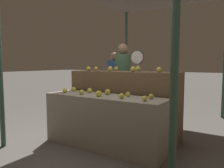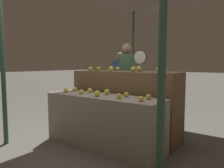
% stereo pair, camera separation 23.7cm
% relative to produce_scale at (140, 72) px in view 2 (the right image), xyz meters
% --- Properties ---
extents(ground_plane, '(60.00, 60.00, 0.00)m').
position_rel_produce_scale_xyz_m(ground_plane, '(0.05, -1.23, -1.10)').
color(ground_plane, '#59544F').
extents(display_counter_front, '(1.91, 0.55, 0.79)m').
position_rel_produce_scale_xyz_m(display_counter_front, '(0.05, -1.23, -0.70)').
color(display_counter_front, gray).
rests_on(display_counter_front, ground_plane).
extents(display_counter_back, '(1.91, 0.55, 1.13)m').
position_rel_produce_scale_xyz_m(display_counter_back, '(0.05, -0.63, -0.53)').
color(display_counter_back, brown).
rests_on(display_counter_back, ground_plane).
extents(apple_front_0, '(0.08, 0.08, 0.08)m').
position_rel_produce_scale_xyz_m(apple_front_0, '(-0.65, -1.33, -0.27)').
color(apple_front_0, gold).
rests_on(apple_front_0, display_counter_front).
extents(apple_front_1, '(0.08, 0.08, 0.08)m').
position_rel_produce_scale_xyz_m(apple_front_1, '(-0.30, -1.32, -0.27)').
color(apple_front_1, yellow).
rests_on(apple_front_1, display_counter_front).
extents(apple_front_2, '(0.09, 0.09, 0.09)m').
position_rel_produce_scale_xyz_m(apple_front_2, '(0.04, -1.34, -0.27)').
color(apple_front_2, gold).
rests_on(apple_front_2, display_counter_front).
extents(apple_front_3, '(0.08, 0.08, 0.08)m').
position_rel_produce_scale_xyz_m(apple_front_3, '(0.42, -1.33, -0.27)').
color(apple_front_3, gold).
rests_on(apple_front_3, display_counter_front).
extents(apple_front_4, '(0.07, 0.07, 0.07)m').
position_rel_produce_scale_xyz_m(apple_front_4, '(0.77, -1.34, -0.28)').
color(apple_front_4, yellow).
rests_on(apple_front_4, display_counter_front).
extents(apple_front_5, '(0.08, 0.08, 0.08)m').
position_rel_produce_scale_xyz_m(apple_front_5, '(-0.65, -1.12, -0.27)').
color(apple_front_5, yellow).
rests_on(apple_front_5, display_counter_front).
extents(apple_front_6, '(0.08, 0.08, 0.08)m').
position_rel_produce_scale_xyz_m(apple_front_6, '(-0.31, -1.12, -0.27)').
color(apple_front_6, gold).
rests_on(apple_front_6, display_counter_front).
extents(apple_front_7, '(0.09, 0.09, 0.09)m').
position_rel_produce_scale_xyz_m(apple_front_7, '(0.04, -1.11, -0.27)').
color(apple_front_7, gold).
rests_on(apple_front_7, display_counter_front).
extents(apple_front_8, '(0.07, 0.07, 0.07)m').
position_rel_produce_scale_xyz_m(apple_front_8, '(0.41, -1.13, -0.28)').
color(apple_front_8, gold).
rests_on(apple_front_8, display_counter_front).
extents(apple_front_9, '(0.07, 0.07, 0.07)m').
position_rel_produce_scale_xyz_m(apple_front_9, '(0.77, -1.13, -0.28)').
color(apple_front_9, gold).
rests_on(apple_front_9, display_counter_front).
extents(apple_back_0, '(0.08, 0.08, 0.08)m').
position_rel_produce_scale_xyz_m(apple_back_0, '(-0.63, -0.74, 0.07)').
color(apple_back_0, gold).
rests_on(apple_back_0, display_counter_back).
extents(apple_back_1, '(0.09, 0.09, 0.09)m').
position_rel_produce_scale_xyz_m(apple_back_1, '(-0.16, -0.72, 0.08)').
color(apple_back_1, yellow).
rests_on(apple_back_1, display_counter_back).
extents(apple_back_2, '(0.09, 0.09, 0.09)m').
position_rel_produce_scale_xyz_m(apple_back_2, '(0.29, -0.74, 0.08)').
color(apple_back_2, gold).
rests_on(apple_back_2, display_counter_back).
extents(apple_back_3, '(0.08, 0.08, 0.08)m').
position_rel_produce_scale_xyz_m(apple_back_3, '(0.72, -0.73, 0.08)').
color(apple_back_3, gold).
rests_on(apple_back_3, display_counter_back).
extents(apple_back_4, '(0.08, 0.08, 0.08)m').
position_rel_produce_scale_xyz_m(apple_back_4, '(-0.62, -0.52, 0.07)').
color(apple_back_4, yellow).
rests_on(apple_back_4, display_counter_back).
extents(apple_back_5, '(0.08, 0.08, 0.08)m').
position_rel_produce_scale_xyz_m(apple_back_5, '(-0.16, -0.53, 0.07)').
color(apple_back_5, gold).
rests_on(apple_back_5, display_counter_back).
extents(apple_back_6, '(0.09, 0.09, 0.09)m').
position_rel_produce_scale_xyz_m(apple_back_6, '(0.28, -0.53, 0.08)').
color(apple_back_6, gold).
rests_on(apple_back_6, display_counter_back).
extents(produce_scale, '(0.27, 0.20, 1.52)m').
position_rel_produce_scale_xyz_m(produce_scale, '(0.00, 0.00, 0.00)').
color(produce_scale, '#99999E').
rests_on(produce_scale, ground_plane).
extents(person_vendor_at_scale, '(0.42, 0.42, 1.69)m').
position_rel_produce_scale_xyz_m(person_vendor_at_scale, '(-0.43, 0.17, -0.11)').
color(person_vendor_at_scale, '#2D2D38').
rests_on(person_vendor_at_scale, ground_plane).
extents(person_customer_left, '(0.48, 0.48, 1.55)m').
position_rel_produce_scale_xyz_m(person_customer_left, '(-1.09, 0.88, -0.22)').
color(person_customer_left, '#2D2D38').
rests_on(person_customer_left, ground_plane).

